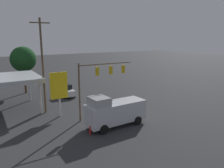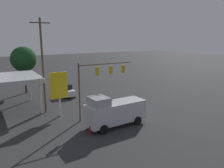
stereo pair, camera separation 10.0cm
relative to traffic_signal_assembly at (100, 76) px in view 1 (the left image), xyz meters
The scene contains 8 objects.
ground_plane 5.66m from the traffic_signal_assembly, 148.79° to the left, with size 200.00×200.00×0.00m, color #2D2D30.
traffic_signal_assembly is the anchor object (origin of this frame).
utility_pole 7.49m from the traffic_signal_assembly, 44.28° to the right, with size 2.40×0.26×11.93m.
price_sign 5.18m from the traffic_signal_assembly, 34.66° to the right, with size 2.12×0.27×5.52m.
delivery_truck 4.70m from the traffic_signal_assembly, 90.29° to the left, with size 6.86×2.71×3.58m.
hatchback_crossing 12.06m from the traffic_signal_assembly, 89.02° to the right, with size 1.98×3.81×1.97m.
street_tree 18.11m from the traffic_signal_assembly, 72.20° to the right, with size 4.31×4.31×8.09m.
fire_hydrant 6.77m from the traffic_signal_assembly, 49.86° to the left, with size 0.24×0.24×0.88m.
Camera 1 is at (14.23, 21.19, 9.68)m, focal length 35.00 mm.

